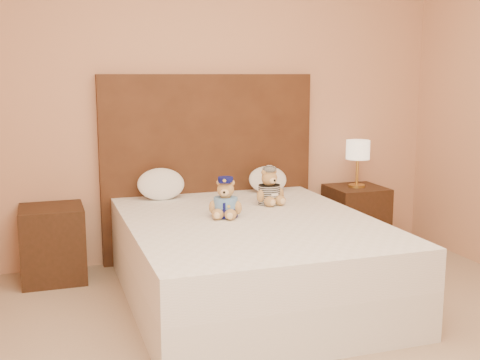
% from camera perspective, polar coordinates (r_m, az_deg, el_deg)
% --- Properties ---
extents(room_walls, '(4.04, 4.52, 2.72)m').
position_cam_1_polar(room_walls, '(3.21, 5.58, 15.45)').
color(room_walls, tan).
rests_on(room_walls, ground).
extents(bed, '(1.60, 2.00, 0.55)m').
position_cam_1_polar(bed, '(4.08, 0.93, -7.47)').
color(bed, white).
rests_on(bed, ground).
extents(headboard, '(1.75, 0.08, 1.50)m').
position_cam_1_polar(headboard, '(4.91, -2.97, 1.22)').
color(headboard, '#4A2816').
rests_on(headboard, ground).
extents(nightstand_left, '(0.45, 0.45, 0.55)m').
position_cam_1_polar(nightstand_left, '(4.63, -17.33, -5.79)').
color(nightstand_left, '#361D11').
rests_on(nightstand_left, ground).
extents(nightstand_right, '(0.45, 0.45, 0.55)m').
position_cam_1_polar(nightstand_right, '(5.29, 10.90, -3.57)').
color(nightstand_right, '#361D11').
rests_on(nightstand_right, ground).
extents(lamp, '(0.20, 0.20, 0.40)m').
position_cam_1_polar(lamp, '(5.18, 11.11, 2.60)').
color(lamp, gold).
rests_on(lamp, nightstand_right).
extents(teddy_police, '(0.31, 0.30, 0.27)m').
position_cam_1_polar(teddy_police, '(4.03, -1.38, -1.67)').
color(teddy_police, '#AD8143').
rests_on(teddy_police, bed).
extents(teddy_prisoner, '(0.28, 0.27, 0.27)m').
position_cam_1_polar(teddy_prisoner, '(4.44, 2.79, -0.59)').
color(teddy_prisoner, '#AD8143').
rests_on(teddy_prisoner, bed).
extents(pillow_left, '(0.37, 0.24, 0.26)m').
position_cam_1_polar(pillow_left, '(4.65, -7.51, -0.24)').
color(pillow_left, white).
rests_on(pillow_left, bed).
extents(pillow_right, '(0.32, 0.21, 0.23)m').
position_cam_1_polar(pillow_right, '(4.90, 2.65, 0.17)').
color(pillow_right, white).
rests_on(pillow_right, bed).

